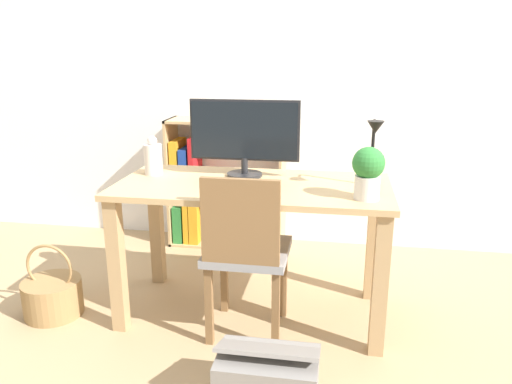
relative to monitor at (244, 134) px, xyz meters
name	(u,v)px	position (x,y,z in m)	size (l,w,h in m)	color
ground_plane	(253,311)	(0.07, -0.15, -0.96)	(10.00, 10.00, 0.00)	tan
wall_back	(281,63)	(0.07, 0.97, 0.34)	(8.00, 0.05, 2.60)	white
desk	(253,209)	(0.07, -0.15, -0.37)	(1.39, 0.67, 0.73)	tan
monitor	(244,134)	(0.00, 0.00, 0.00)	(0.59, 0.19, 0.41)	#232326
keyboard	(237,186)	(0.01, -0.24, -0.22)	(0.32, 0.13, 0.02)	#B2B2B7
vase	(153,158)	(-0.50, -0.05, -0.14)	(0.10, 0.10, 0.21)	silver
desk_lamp	(374,147)	(0.66, -0.13, -0.03)	(0.10, 0.19, 0.34)	black
potted_plant	(368,171)	(0.63, -0.33, -0.10)	(0.15, 0.15, 0.24)	silver
chair	(246,249)	(0.08, -0.38, -0.50)	(0.40, 0.40, 0.85)	gray
bookshelf	(206,189)	(-0.44, 0.80, -0.55)	(0.82, 0.28, 0.92)	tan
basket	(53,296)	(-1.00, -0.35, -0.86)	(0.31, 0.31, 0.41)	#997547
storage_box	(267,381)	(0.26, -0.90, -0.83)	(0.41, 0.29, 0.30)	gray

